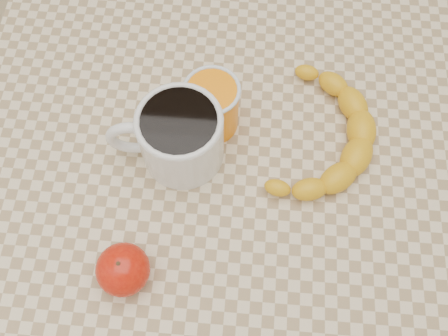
# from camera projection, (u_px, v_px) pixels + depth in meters

# --- Properties ---
(ground) EXTENTS (3.00, 3.00, 0.00)m
(ground) POSITION_uv_depth(u_px,v_px,m) (224.00, 280.00, 1.41)
(ground) COLOR tan
(ground) RESTS_ON ground
(table) EXTENTS (0.80, 0.80, 0.75)m
(table) POSITION_uv_depth(u_px,v_px,m) (224.00, 195.00, 0.81)
(table) COLOR beige
(table) RESTS_ON ground
(coffee_mug) EXTENTS (0.17, 0.13, 0.10)m
(coffee_mug) POSITION_uv_depth(u_px,v_px,m) (179.00, 136.00, 0.69)
(coffee_mug) COLOR silver
(coffee_mug) RESTS_ON table
(orange_juice_glass) EXTENTS (0.08, 0.08, 0.09)m
(orange_juice_glass) POSITION_uv_depth(u_px,v_px,m) (212.00, 106.00, 0.72)
(orange_juice_glass) COLOR orange
(orange_juice_glass) RESTS_ON table
(apple) EXTENTS (0.08, 0.08, 0.07)m
(apple) POSITION_uv_depth(u_px,v_px,m) (123.00, 269.00, 0.64)
(apple) COLOR #A60E05
(apple) RESTS_ON table
(banana) EXTENTS (0.37, 0.40, 0.04)m
(banana) POSITION_uv_depth(u_px,v_px,m) (320.00, 136.00, 0.73)
(banana) COLOR gold
(banana) RESTS_ON table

